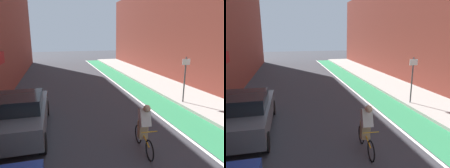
{
  "view_description": "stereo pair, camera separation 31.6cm",
  "coord_description": "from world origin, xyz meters",
  "views": [
    {
      "loc": [
        -1.89,
        2.32,
        3.59
      ],
      "look_at": [
        0.72,
        11.57,
        1.32
      ],
      "focal_mm": 33.34,
      "sensor_mm": 36.0,
      "label": 1
    },
    {
      "loc": [
        -1.58,
        2.24,
        3.59
      ],
      "look_at": [
        0.72,
        11.57,
        1.32
      ],
      "focal_mm": 33.34,
      "sensor_mm": 36.0,
      "label": 2
    }
  ],
  "objects": [
    {
      "name": "parked_sedan_gray",
      "position": [
        -3.22,
        10.09,
        0.79
      ],
      "size": [
        1.97,
        4.37,
        1.53
      ],
      "color": "#595B60",
      "rests_on": "ground"
    },
    {
      "name": "street_sign_post",
      "position": [
        4.59,
        11.41,
        1.56
      ],
      "size": [
        0.44,
        0.07,
        2.37
      ],
      "color": "#4C4C51",
      "rests_on": "sidewalk_right"
    },
    {
      "name": "bike_lane_paint",
      "position": [
        3.47,
        14.98,
        0.0
      ],
      "size": [
        1.6,
        33.95,
        0.0
      ],
      "primitive_type": "cube",
      "color": "#2D8451",
      "rests_on": "ground"
    },
    {
      "name": "cyclist_mid",
      "position": [
        0.69,
        7.8,
        0.84
      ],
      "size": [
        0.48,
        1.67,
        1.59
      ],
      "color": "black",
      "rests_on": "ground"
    },
    {
      "name": "sidewalk_right",
      "position": [
        5.68,
        14.98,
        0.07
      ],
      "size": [
        2.82,
        33.95,
        0.14
      ],
      "primitive_type": "cube",
      "color": "#A8A59E",
      "rests_on": "ground"
    },
    {
      "name": "lane_divider_stripe",
      "position": [
        2.57,
        14.98,
        0.0
      ],
      "size": [
        0.12,
        33.95,
        0.0
      ],
      "primitive_type": "cube",
      "color": "white",
      "rests_on": "ground"
    },
    {
      "name": "ground_plane",
      "position": [
        0.0,
        12.98,
        0.0
      ],
      "size": [
        74.69,
        74.69,
        0.0
      ],
      "primitive_type": "plane",
      "color": "#38383D"
    },
    {
      "name": "building_facade_right",
      "position": [
        8.28,
        16.98,
        4.01
      ],
      "size": [
        2.4,
        29.95,
        8.02
      ],
      "primitive_type": "cube",
      "color": "brown",
      "rests_on": "ground"
    }
  ]
}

